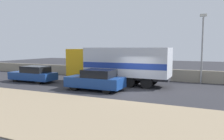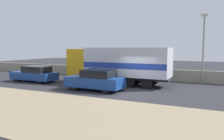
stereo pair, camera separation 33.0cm
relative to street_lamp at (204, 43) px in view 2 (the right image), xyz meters
The scene contains 7 objects.
ground_plane 8.24m from the street_lamp, 124.87° to the right, with size 80.00×80.00×0.00m, color #2D2D33.
dirt_shoulder_foreground 13.18m from the street_lamp, 109.61° to the right, with size 60.00×6.61×0.04m.
stone_wall_backdrop 5.20m from the street_lamp, behind, with size 60.00×0.35×1.10m.
street_lamp is the anchor object (origin of this frame).
box_truck 7.43m from the street_lamp, 151.48° to the right, with size 8.78×2.46×3.11m.
car_hatchback 9.82m from the street_lamp, 137.06° to the right, with size 4.22×1.86×1.53m.
car_sedan_second 15.18m from the street_lamp, 159.39° to the right, with size 4.38×1.74×1.45m.
Camera 2 is at (5.14, -14.08, 3.09)m, focal length 35.00 mm.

